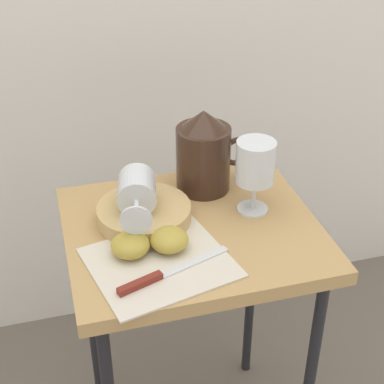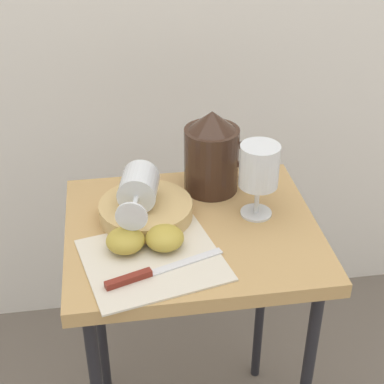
{
  "view_description": "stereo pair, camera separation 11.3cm",
  "coord_description": "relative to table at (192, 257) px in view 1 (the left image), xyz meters",
  "views": [
    {
      "loc": [
        -0.25,
        -0.92,
        1.34
      ],
      "look_at": [
        0.0,
        0.0,
        0.74
      ],
      "focal_mm": 55.41,
      "sensor_mm": 36.0,
      "label": 1
    },
    {
      "loc": [
        -0.14,
        -0.94,
        1.34
      ],
      "look_at": [
        0.0,
        0.0,
        0.74
      ],
      "focal_mm": 55.41,
      "sensor_mm": 36.0,
      "label": 2
    }
  ],
  "objects": [
    {
      "name": "wine_glass_upright",
      "position": [
        0.14,
        0.02,
        0.18
      ],
      "size": [
        0.08,
        0.08,
        0.16
      ],
      "color": "silver",
      "rests_on": "table"
    },
    {
      "name": "apple_half_left",
      "position": [
        -0.13,
        -0.06,
        0.1
      ],
      "size": [
        0.07,
        0.07,
        0.04
      ],
      "primitive_type": "ellipsoid",
      "color": "#B29938",
      "rests_on": "linen_napkin"
    },
    {
      "name": "table",
      "position": [
        0.0,
        0.0,
        0.0
      ],
      "size": [
        0.5,
        0.43,
        0.66
      ],
      "color": "tan",
      "rests_on": "ground_plane"
    },
    {
      "name": "wine_glass_tipped_near",
      "position": [
        -0.1,
        0.04,
        0.15
      ],
      "size": [
        0.1,
        0.16,
        0.08
      ],
      "color": "silver",
      "rests_on": "basket_tray"
    },
    {
      "name": "knife",
      "position": [
        -0.1,
        -0.14,
        0.08
      ],
      "size": [
        0.22,
        0.09,
        0.01
      ],
      "color": "silver",
      "rests_on": "linen_napkin"
    },
    {
      "name": "pitcher",
      "position": [
        0.06,
        0.13,
        0.15
      ],
      "size": [
        0.17,
        0.12,
        0.18
      ],
      "color": "#382319",
      "rests_on": "table"
    },
    {
      "name": "curtain_drape",
      "position": [
        0.0,
        0.54,
        0.34
      ],
      "size": [
        2.4,
        0.03,
        1.85
      ],
      "primitive_type": "cube",
      "color": "silver",
      "rests_on": "ground_plane"
    },
    {
      "name": "apple_half_right",
      "position": [
        -0.06,
        -0.06,
        0.1
      ],
      "size": [
        0.07,
        0.07,
        0.04
      ],
      "primitive_type": "ellipsoid",
      "color": "#B29938",
      "rests_on": "linen_napkin"
    },
    {
      "name": "linen_napkin",
      "position": [
        -0.09,
        -0.1,
        0.08
      ],
      "size": [
        0.28,
        0.26,
        0.0
      ],
      "primitive_type": "cube",
      "rotation": [
        0.0,
        0.0,
        0.22
      ],
      "color": "beige",
      "rests_on": "table"
    },
    {
      "name": "basket_tray",
      "position": [
        -0.09,
        0.04,
        0.09
      ],
      "size": [
        0.19,
        0.19,
        0.03
      ],
      "primitive_type": "cylinder",
      "color": "tan",
      "rests_on": "table"
    }
  ]
}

